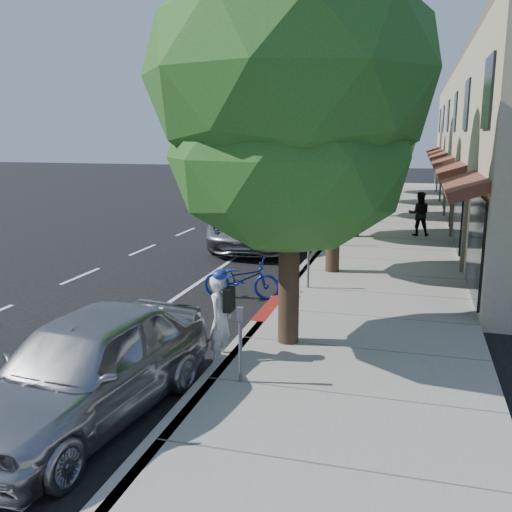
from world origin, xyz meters
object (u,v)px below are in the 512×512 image
(dark_sedan, at_px, (303,203))
(pedestrian, at_px, (419,214))
(street_tree_5, at_px, (385,122))
(cyclist, at_px, (221,320))
(bicycle, at_px, (242,279))
(street_tree_0, at_px, (291,83))
(street_tree_2, at_px, (357,136))
(street_tree_3, at_px, (371,119))
(near_car_a, at_px, (86,367))
(silver_suv, at_px, (265,221))
(street_tree_4, at_px, (378,131))
(white_pickup, at_px, (350,191))
(dark_suv_far, at_px, (351,192))
(street_tree_1, at_px, (337,110))

(dark_sedan, xyz_separation_m, pedestrian, (5.32, -3.58, 0.17))
(street_tree_5, xyz_separation_m, cyclist, (-1.03, -31.00, -4.05))
(bicycle, bearing_deg, street_tree_0, -153.93)
(street_tree_5, distance_m, bicycle, 27.34)
(street_tree_2, xyz_separation_m, street_tree_3, (0.00, 6.00, 0.77))
(street_tree_5, height_order, near_car_a, street_tree_5)
(bicycle, relative_size, silver_suv, 0.29)
(street_tree_4, xyz_separation_m, white_pickup, (-1.40, -1.22, -3.39))
(street_tree_0, height_order, dark_suv_far, street_tree_0)
(bicycle, distance_m, dark_suv_far, 20.43)
(street_tree_1, xyz_separation_m, street_tree_5, (0.00, 24.00, 0.13))
(street_tree_4, xyz_separation_m, dark_suv_far, (-1.40, -0.50, -3.49))
(cyclist, bearing_deg, silver_suv, 19.04)
(street_tree_4, height_order, white_pickup, street_tree_4)
(street_tree_3, xyz_separation_m, near_car_a, (-2.21, -21.50, -3.95))
(street_tree_1, distance_m, dark_suv_far, 18.00)
(bicycle, bearing_deg, street_tree_2, -17.17)
(pedestrian, bearing_deg, near_car_a, 69.70)
(dark_sedan, xyz_separation_m, white_pickup, (1.50, 6.30, 0.02))
(white_pickup, bearing_deg, silver_suv, -95.13)
(dark_sedan, height_order, dark_suv_far, dark_sedan)
(silver_suv, relative_size, near_car_a, 1.39)
(street_tree_4, height_order, silver_suv, street_tree_4)
(cyclist, height_order, near_car_a, cyclist)
(street_tree_4, height_order, bicycle, street_tree_4)
(street_tree_3, relative_size, near_car_a, 1.61)
(street_tree_1, xyz_separation_m, street_tree_2, (-0.00, 6.00, -0.74))
(street_tree_3, height_order, pedestrian, street_tree_3)
(cyclist, bearing_deg, street_tree_1, 0.02)
(street_tree_4, xyz_separation_m, silver_suv, (-3.10, -14.00, -3.33))
(cyclist, xyz_separation_m, bicycle, (-0.85, 4.08, -0.31))
(street_tree_4, relative_size, pedestrian, 3.96)
(pedestrian, bearing_deg, street_tree_4, -82.19)
(street_tree_2, relative_size, dark_suv_far, 1.50)
(street_tree_4, xyz_separation_m, near_car_a, (-2.21, -27.50, -3.45))
(street_tree_2, height_order, dark_sedan, street_tree_2)
(street_tree_4, bearing_deg, silver_suv, -102.49)
(street_tree_3, xyz_separation_m, pedestrian, (2.43, -5.11, -3.74))
(dark_sedan, relative_size, white_pickup, 0.86)
(street_tree_1, bearing_deg, street_tree_4, 90.00)
(dark_suv_far, xyz_separation_m, near_car_a, (-0.81, -27.00, 0.04))
(cyclist, xyz_separation_m, silver_suv, (-2.07, 11.00, 0.10))
(street_tree_2, bearing_deg, near_car_a, -98.11)
(bicycle, distance_m, white_pickup, 19.71)
(street_tree_0, bearing_deg, white_pickup, 93.52)
(white_pickup, height_order, dark_suv_far, white_pickup)
(street_tree_1, height_order, dark_suv_far, street_tree_1)
(cyclist, bearing_deg, dark_suv_far, 9.24)
(silver_suv, distance_m, dark_sedan, 6.48)
(street_tree_2, relative_size, white_pickup, 1.12)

